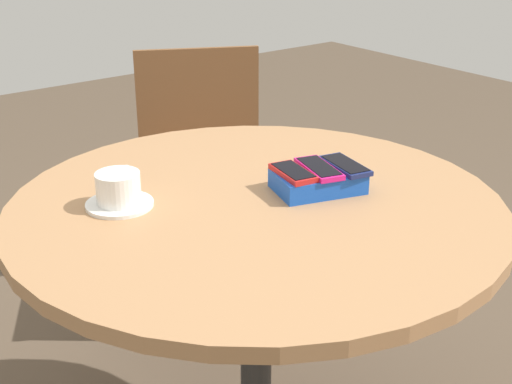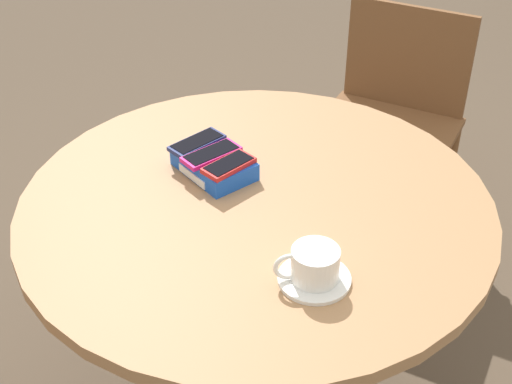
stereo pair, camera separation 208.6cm
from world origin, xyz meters
name	(u,v)px [view 1 (the left image)]	position (x,y,z in m)	size (l,w,h in m)	color
round_table	(256,252)	(0.00, 0.00, 0.65)	(1.01, 1.01, 0.77)	#2D2D2D
phone_box	(318,181)	(-0.14, 0.03, 0.79)	(0.21, 0.16, 0.04)	blue
phone_navy	(345,165)	(-0.20, 0.05, 0.81)	(0.08, 0.14, 0.01)	navy
phone_magenta	(319,168)	(-0.14, 0.03, 0.82)	(0.09, 0.14, 0.01)	#D11975
phone_red	(293,173)	(-0.08, 0.02, 0.82)	(0.08, 0.13, 0.01)	red
saucer	(120,204)	(0.23, -0.15, 0.77)	(0.14, 0.14, 0.01)	white
coffee_cup	(119,187)	(0.23, -0.15, 0.81)	(0.10, 0.10, 0.06)	white
chair_near_window	(205,171)	(-0.43, -0.85, 0.47)	(0.60, 0.60, 0.86)	brown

